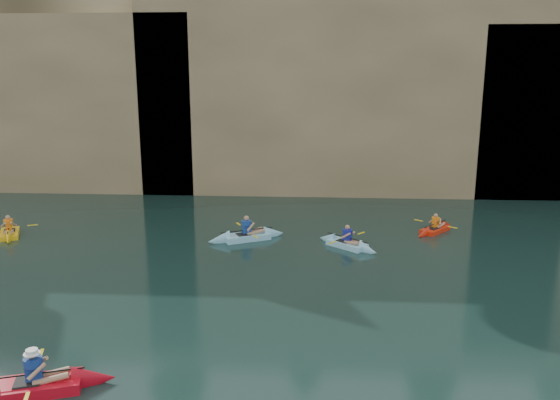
{
  "coord_description": "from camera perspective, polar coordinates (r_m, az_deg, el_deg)",
  "views": [
    {
      "loc": [
        0.08,
        -9.15,
        6.79
      ],
      "look_at": [
        -1.03,
        7.45,
        3.0
      ],
      "focal_mm": 35.0,
      "sensor_mm": 36.0,
      "label": 1
    }
  ],
  "objects": [
    {
      "name": "cliff",
      "position": [
        39.15,
        3.78,
        11.66
      ],
      "size": [
        70.0,
        16.0,
        12.0
      ],
      "primitive_type": "cube",
      "color": "tan",
      "rests_on": "ground"
    },
    {
      "name": "sea_cave_west",
      "position": [
        36.29,
        -26.18,
        3.94
      ],
      "size": [
        4.5,
        1.0,
        4.0
      ],
      "primitive_type": "cube",
      "color": "black",
      "rests_on": "ground"
    },
    {
      "name": "kayaker_ltblue_mid",
      "position": [
        23.2,
        -3.5,
        -3.79
      ],
      "size": [
        3.39,
        2.3,
        1.3
      ],
      "rotation": [
        0.0,
        0.0,
        0.47
      ],
      "color": "#93DEF6",
      "rests_on": "ground"
    },
    {
      "name": "kayaker_red_far",
      "position": [
        25.29,
        15.88,
        -2.94
      ],
      "size": [
        2.33,
        2.57,
        1.04
      ],
      "rotation": [
        0.0,
        0.0,
        0.86
      ],
      "color": "red",
      "rests_on": "ground"
    },
    {
      "name": "kayaker_ltblue_near",
      "position": [
        22.36,
        7.01,
        -4.55
      ],
      "size": [
        2.65,
        2.47,
        1.16
      ],
      "rotation": [
        0.0,
        0.0,
        -0.73
      ],
      "color": "#98E3FF",
      "rests_on": "ground"
    },
    {
      "name": "sea_cave_center",
      "position": [
        31.79,
        -3.61,
        3.42
      ],
      "size": [
        3.5,
        1.0,
        3.2
      ],
      "primitive_type": "cube",
      "color": "black",
      "rests_on": "ground"
    },
    {
      "name": "main_kayaker",
      "position": [
        13.73,
        -24.19,
        -17.22
      ],
      "size": [
        3.46,
        2.21,
        1.26
      ],
      "rotation": [
        0.0,
        0.0,
        0.32
      ],
      "color": "red",
      "rests_on": "ground"
    },
    {
      "name": "kayaker_yellow",
      "position": [
        26.41,
        -26.42,
        -3.11
      ],
      "size": [
        2.09,
        2.85,
        1.16
      ],
      "rotation": [
        0.0,
        0.0,
        -1.11
      ],
      "color": "yellow",
      "rests_on": "ground"
    },
    {
      "name": "cliff_slab_center",
      "position": [
        31.82,
        7.41,
        10.78
      ],
      "size": [
        24.0,
        2.4,
        11.4
      ],
      "primitive_type": "cube",
      "color": "tan",
      "rests_on": "ground"
    },
    {
      "name": "sea_cave_east",
      "position": [
        32.95,
        21.35,
        4.04
      ],
      "size": [
        5.0,
        1.0,
        4.5
      ],
      "primitive_type": "cube",
      "color": "black",
      "rests_on": "ground"
    }
  ]
}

